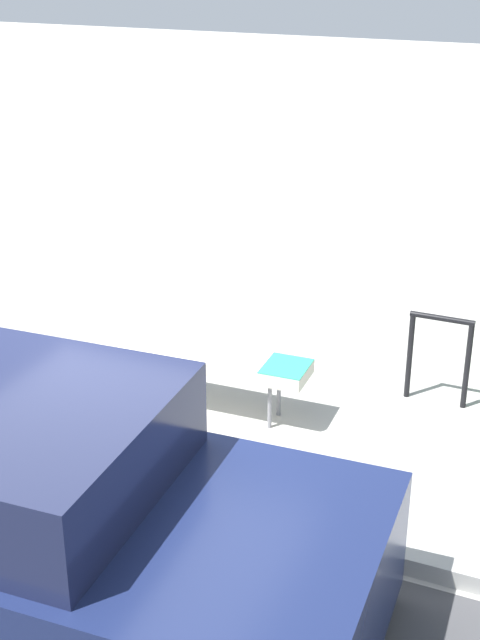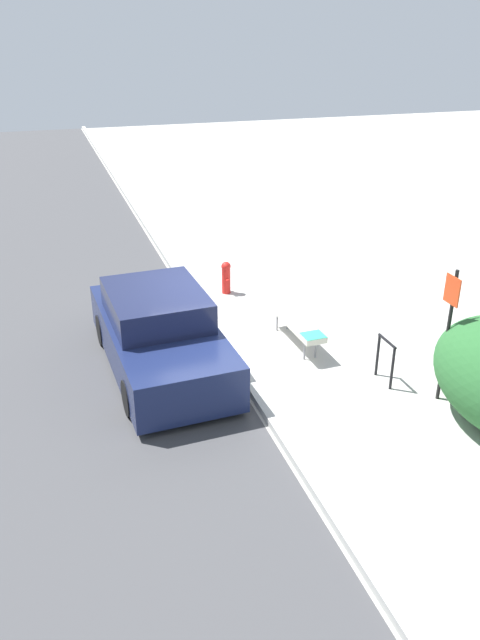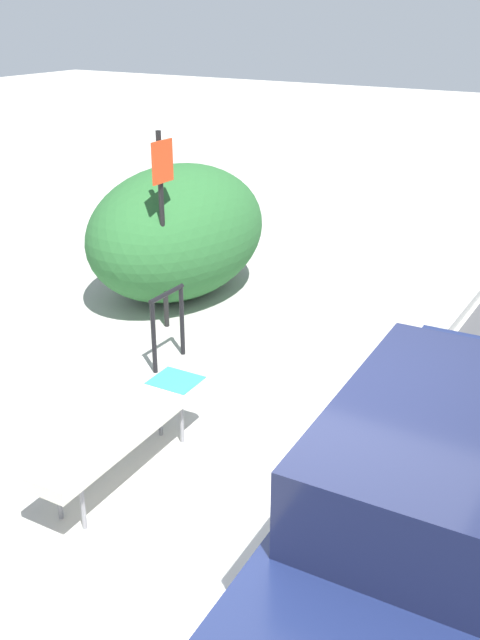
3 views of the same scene
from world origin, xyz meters
The scene contains 7 objects.
ground_plane centered at (0.00, 0.00, 0.00)m, with size 60.00×60.00×0.00m, color #ADAAA3.
curb centered at (0.00, 0.00, 0.07)m, with size 60.00×0.20×0.13m.
bench centered at (0.06, 1.38, 0.47)m, with size 1.87×0.48×0.54m.
bike_rack centered at (1.88, 2.29, 0.50)m, with size 0.55×0.05×0.83m.
sign_post centered at (2.64, 2.88, 1.38)m, with size 0.36×0.08×2.30m.
fire_hydrant centered at (-2.82, 0.83, 0.41)m, with size 0.36×0.22×0.77m.
parked_car_near centered at (0.13, -1.31, 0.66)m, with size 4.31×2.01×1.45m.
Camera 2 is at (10.09, -3.01, 5.68)m, focal length 35.00 mm.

